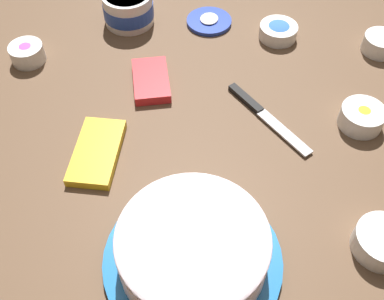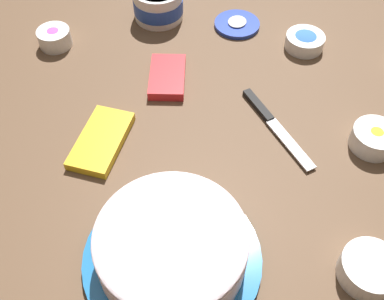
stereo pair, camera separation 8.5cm
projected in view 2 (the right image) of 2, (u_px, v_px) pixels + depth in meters
ground_plane at (200, 119)px, 0.94m from camera, size 1.54×1.54×0.00m
frosted_cake at (172, 248)px, 0.71m from camera, size 0.29×0.29×0.10m
frosting_tub at (158, 3)px, 1.13m from camera, size 0.12×0.12×0.08m
frosting_tub_lid at (237, 24)px, 1.13m from camera, size 0.11×0.11×0.02m
spreading_knife at (271, 121)px, 0.93m from camera, size 0.16×0.20×0.01m
sprinkle_bowl_rainbow at (54, 37)px, 1.08m from camera, size 0.08×0.08×0.04m
sprinkle_bowl_orange at (369, 269)px, 0.72m from camera, size 0.10×0.10×0.04m
sprinkle_bowl_yellow at (374, 138)px, 0.88m from camera, size 0.09×0.09×0.04m
sprinkle_bowl_blue at (305, 41)px, 1.07m from camera, size 0.09×0.09×0.04m
candy_box_lower at (167, 77)px, 1.01m from camera, size 0.15×0.12×0.02m
candy_box_upper at (101, 140)px, 0.89m from camera, size 0.17×0.11×0.02m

